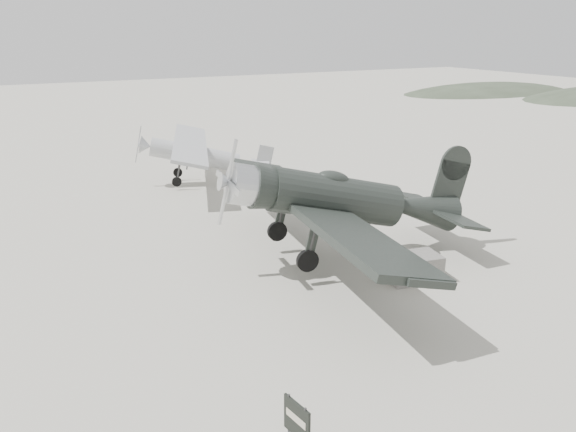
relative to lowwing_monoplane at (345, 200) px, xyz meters
name	(u,v)px	position (x,y,z in m)	size (l,w,h in m)	color
ground	(326,271)	(-1.15, -0.62, -2.34)	(160.00, 160.00, 0.00)	#ADA999
hill_northeast	(488,92)	(48.85, 39.38, -2.34)	(32.00, 16.00, 5.20)	#333D2C
lowwing_monoplane	(345,200)	(0.00, 0.00, 0.00)	(9.85, 13.76, 4.42)	black
highwing_monoplane	(200,152)	(-1.13, 12.67, -0.51)	(7.37, 10.22, 2.92)	#A1A4A6
equipment_block	(413,267)	(1.15, -2.62, -1.89)	(1.80, 1.13, 0.90)	#5F5E59
sign_board	(297,421)	(-6.37, -8.01, -1.63)	(0.18, 0.82, 1.18)	#333333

